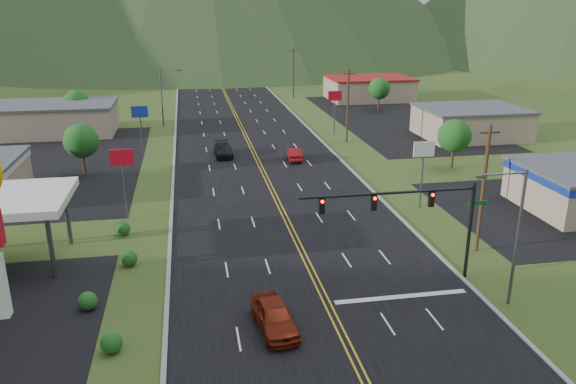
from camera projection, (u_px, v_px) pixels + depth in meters
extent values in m
cylinder|color=black|center=(469.00, 231.00, 38.58)|extent=(0.24, 0.24, 7.00)
cylinder|color=black|center=(389.00, 193.00, 36.59)|extent=(12.00, 0.18, 0.18)
cube|color=#0C591E|center=(478.00, 203.00, 38.01)|extent=(1.40, 0.06, 0.30)
cube|color=black|center=(431.00, 199.00, 37.28)|extent=(0.35, 0.28, 1.05)
sphere|color=#FF0C05|center=(433.00, 195.00, 37.00)|extent=(0.22, 0.22, 0.22)
cube|color=black|center=(374.00, 203.00, 36.61)|extent=(0.35, 0.28, 1.05)
sphere|color=#FF0C05|center=(375.00, 199.00, 36.33)|extent=(0.22, 0.22, 0.22)
cube|color=black|center=(322.00, 206.00, 36.02)|extent=(0.35, 0.28, 1.05)
sphere|color=#FF0C05|center=(322.00, 202.00, 35.74)|extent=(0.22, 0.22, 0.22)
cylinder|color=#59595E|center=(517.00, 239.00, 34.70)|extent=(0.20, 0.20, 9.00)
cylinder|color=#59595E|center=(504.00, 174.00, 33.09)|extent=(2.88, 0.12, 0.12)
cube|color=#59595E|center=(481.00, 177.00, 32.88)|extent=(0.60, 0.25, 0.18)
cylinder|color=#59595E|center=(162.00, 98.00, 86.74)|extent=(0.20, 0.20, 9.00)
cylinder|color=#59595E|center=(169.00, 70.00, 85.61)|extent=(2.88, 0.12, 0.12)
cube|color=#59595E|center=(179.00, 70.00, 85.89)|extent=(0.60, 0.25, 0.18)
cylinder|color=#59595E|center=(51.00, 245.00, 38.78)|extent=(0.36, 0.36, 5.00)
cylinder|color=#59595E|center=(67.00, 215.00, 44.38)|extent=(0.36, 0.36, 5.00)
cube|color=tan|center=(52.00, 120.00, 82.95)|extent=(18.00, 11.00, 4.20)
cube|color=#4C4C51|center=(50.00, 104.00, 82.23)|extent=(18.40, 11.40, 0.30)
cube|color=tan|center=(471.00, 123.00, 80.93)|extent=(14.00, 11.00, 4.00)
cube|color=#4C4C51|center=(472.00, 108.00, 80.25)|extent=(14.40, 11.40, 0.30)
cube|color=tan|center=(369.00, 89.00, 112.89)|extent=(16.00, 12.00, 4.20)
cube|color=maroon|center=(369.00, 78.00, 112.17)|extent=(16.40, 12.40, 0.30)
cylinder|color=#59595E|center=(125.00, 192.00, 49.71)|extent=(0.16, 0.16, 5.00)
cube|color=red|center=(122.00, 157.00, 48.70)|extent=(2.00, 0.18, 1.40)
cylinder|color=#59595E|center=(142.00, 137.00, 70.24)|extent=(0.16, 0.16, 5.00)
cube|color=navy|center=(140.00, 112.00, 69.23)|extent=(2.00, 0.18, 1.40)
cylinder|color=#59595E|center=(421.00, 182.00, 52.38)|extent=(0.16, 0.16, 5.00)
cube|color=white|center=(424.00, 149.00, 51.37)|extent=(2.00, 0.18, 1.40)
cylinder|color=#59595E|center=(334.00, 118.00, 82.24)|extent=(0.16, 0.16, 5.00)
cube|color=red|center=(335.00, 96.00, 81.23)|extent=(2.00, 0.18, 1.40)
cylinder|color=#382314|center=(84.00, 162.00, 63.02)|extent=(0.30, 0.30, 3.00)
sphere|color=#154A18|center=(81.00, 141.00, 62.26)|extent=(3.84, 3.84, 3.84)
cylinder|color=#382314|center=(78.00, 118.00, 87.37)|extent=(0.30, 0.30, 3.00)
sphere|color=#154A18|center=(76.00, 102.00, 86.61)|extent=(3.84, 3.84, 3.84)
cylinder|color=#382314|center=(452.00, 156.00, 65.41)|extent=(0.30, 0.30, 3.00)
sphere|color=#154A18|center=(454.00, 136.00, 64.65)|extent=(3.84, 3.84, 3.84)
cylinder|color=#382314|center=(379.00, 102.00, 101.54)|extent=(0.30, 0.30, 3.00)
sphere|color=#154A18|center=(379.00, 89.00, 100.78)|extent=(3.84, 3.84, 3.84)
cylinder|color=#382314|center=(483.00, 190.00, 42.34)|extent=(0.28, 0.28, 10.00)
cube|color=#382314|center=(490.00, 133.00, 40.94)|extent=(1.60, 0.12, 0.12)
cylinder|color=#382314|center=(348.00, 106.00, 76.87)|extent=(0.28, 0.28, 10.00)
cube|color=#382314|center=(349.00, 74.00, 75.47)|extent=(1.60, 0.12, 0.12)
cylinder|color=#382314|center=(293.00, 73.00, 114.19)|extent=(0.28, 0.28, 10.00)
cube|color=#382314|center=(293.00, 51.00, 112.79)|extent=(1.60, 0.12, 0.12)
cylinder|color=#382314|center=(266.00, 56.00, 151.52)|extent=(0.28, 0.28, 10.00)
cube|color=#382314|center=(266.00, 39.00, 150.12)|extent=(1.60, 0.12, 0.12)
imported|color=maroon|center=(274.00, 317.00, 32.97)|extent=(2.62, 5.26, 1.72)
imported|color=black|center=(223.00, 150.00, 70.86)|extent=(2.31, 5.37, 1.54)
imported|color=maroon|center=(295.00, 154.00, 69.11)|extent=(2.02, 4.65, 1.49)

